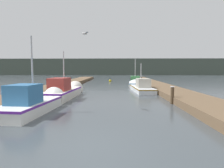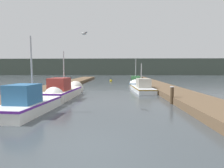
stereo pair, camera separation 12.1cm
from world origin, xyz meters
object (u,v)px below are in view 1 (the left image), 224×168
at_px(fishing_boat_1, 65,91).
at_px(seagull_lead, 85,34).
at_px(fishing_boat_3, 135,83).
at_px(mooring_piling_1, 172,95).
at_px(fishing_boat_2, 140,87).
at_px(mooring_piling_0, 141,80).
at_px(channel_buoy, 110,81).
at_px(fishing_boat_0, 35,102).

bearing_deg(fishing_boat_1, seagull_lead, -58.13).
height_order(fishing_boat_3, mooring_piling_1, fishing_boat_3).
bearing_deg(fishing_boat_2, mooring_piling_0, 76.63).
relative_size(fishing_boat_3, mooring_piling_0, 4.80).
bearing_deg(mooring_piling_0, mooring_piling_1, -90.81).
bearing_deg(fishing_boat_1, channel_buoy, 83.29).
bearing_deg(fishing_boat_0, fishing_boat_3, 68.96).
height_order(fishing_boat_0, fishing_boat_2, fishing_boat_0).
height_order(fishing_boat_0, fishing_boat_3, fishing_boat_0).
distance_m(mooring_piling_0, seagull_lead, 17.54).
distance_m(mooring_piling_1, seagull_lead, 6.45).
distance_m(channel_buoy, seagull_lead, 21.94).
distance_m(fishing_boat_3, mooring_piling_0, 3.20).
xyz_separation_m(fishing_boat_3, seagull_lead, (-4.13, -13.40, 3.63)).
height_order(fishing_boat_2, mooring_piling_1, fishing_boat_2).
bearing_deg(mooring_piling_1, fishing_boat_0, -164.89).
distance_m(fishing_boat_0, fishing_boat_3, 15.34).
relative_size(fishing_boat_2, channel_buoy, 6.79).
height_order(mooring_piling_0, channel_buoy, mooring_piling_0).
height_order(fishing_boat_3, mooring_piling_0, fishing_boat_3).
relative_size(fishing_boat_1, seagull_lead, 12.05).
height_order(fishing_boat_0, fishing_boat_1, fishing_boat_0).
bearing_deg(channel_buoy, fishing_boat_2, -74.81).
relative_size(fishing_boat_1, fishing_boat_2, 0.90).
bearing_deg(channel_buoy, fishing_boat_0, -98.14).
xyz_separation_m(fishing_boat_1, seagull_lead, (2.32, -4.18, 3.53)).
bearing_deg(fishing_boat_0, channel_buoy, 86.58).
xyz_separation_m(mooring_piling_0, mooring_piling_1, (-0.21, -14.67, -0.02)).
bearing_deg(mooring_piling_0, fishing_boat_3, -113.15).
bearing_deg(seagull_lead, channel_buoy, 135.79).
xyz_separation_m(fishing_boat_3, mooring_piling_0, (1.26, 2.94, 0.17)).
xyz_separation_m(fishing_boat_0, channel_buoy, (3.15, 22.00, -0.32)).
bearing_deg(fishing_boat_1, mooring_piling_0, 60.48).
xyz_separation_m(fishing_boat_0, seagull_lead, (2.54, 0.42, 3.57)).
relative_size(mooring_piling_1, channel_buoy, 1.15).
distance_m(fishing_boat_0, fishing_boat_2, 11.28).
bearing_deg(fishing_boat_0, fishing_boat_1, 91.98).
distance_m(fishing_boat_1, channel_buoy, 17.65).
xyz_separation_m(fishing_boat_2, fishing_boat_3, (0.02, 4.70, 0.04)).
xyz_separation_m(fishing_boat_0, mooring_piling_1, (7.71, 2.08, 0.10)).
bearing_deg(fishing_boat_1, fishing_boat_2, 37.94).
bearing_deg(fishing_boat_1, fishing_boat_3, 57.88).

